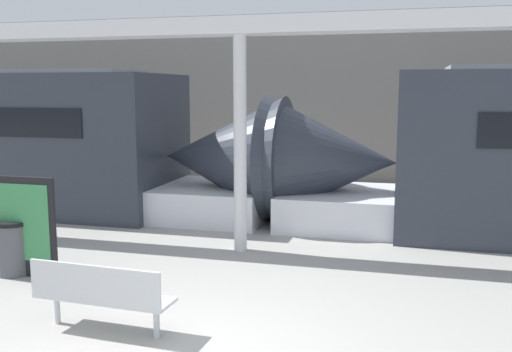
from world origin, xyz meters
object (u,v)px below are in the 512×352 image
bench_near (100,293)px  support_column_near (240,146)px  trash_bin (14,247)px  poster_board (25,226)px

bench_near → support_column_near: size_ratio=0.46×
trash_bin → support_column_near: bearing=35.1°
bench_near → poster_board: poster_board is taller
support_column_near → trash_bin: bearing=-144.9°
poster_board → support_column_near: size_ratio=0.41×
bench_near → poster_board: 2.62m
bench_near → support_column_near: (0.59, 3.68, 1.34)m
poster_board → support_column_near: 3.60m
bench_near → trash_bin: (-2.37, 1.60, -0.07)m
bench_near → support_column_near: bearing=84.1°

